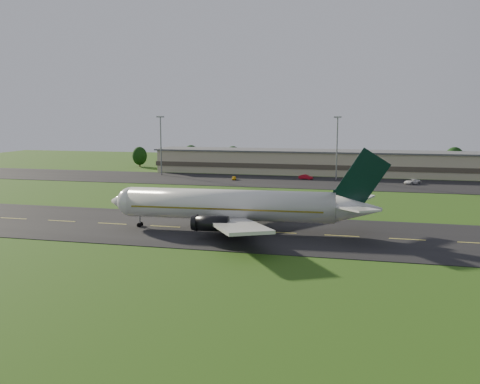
% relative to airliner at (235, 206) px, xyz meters
% --- Properties ---
extents(ground, '(360.00, 360.00, 0.00)m').
position_rel_airliner_xyz_m(ground, '(8.39, -0.05, -4.66)').
color(ground, '#294E13').
rests_on(ground, ground).
extents(taxiway, '(220.00, 30.00, 0.10)m').
position_rel_airliner_xyz_m(taxiway, '(8.39, -0.05, -4.61)').
color(taxiway, black).
rests_on(taxiway, ground).
extents(apron, '(260.00, 30.00, 0.10)m').
position_rel_airliner_xyz_m(apron, '(8.39, 71.95, -4.61)').
color(apron, black).
rests_on(apron, ground).
extents(airliner, '(51.30, 42.12, 15.57)m').
position_rel_airliner_xyz_m(airliner, '(0.00, 0.00, 0.00)').
color(airliner, silver).
rests_on(airliner, ground).
extents(terminal, '(145.00, 16.00, 8.40)m').
position_rel_airliner_xyz_m(terminal, '(14.79, 96.14, -0.67)').
color(terminal, '#C5B996').
rests_on(terminal, ground).
extents(light_mast_west, '(2.40, 1.20, 20.35)m').
position_rel_airliner_xyz_m(light_mast_west, '(-46.61, 79.95, 8.08)').
color(light_mast_west, gray).
rests_on(light_mast_west, ground).
extents(light_mast_centre, '(2.40, 1.20, 20.35)m').
position_rel_airliner_xyz_m(light_mast_centre, '(13.39, 79.95, 8.08)').
color(light_mast_centre, gray).
rests_on(light_mast_centre, ground).
extents(tree_line, '(193.53, 8.82, 9.68)m').
position_rel_airliner_xyz_m(tree_line, '(42.54, 105.57, 0.16)').
color(tree_line, black).
rests_on(tree_line, ground).
extents(service_vehicle_a, '(2.11, 3.65, 1.17)m').
position_rel_airliner_xyz_m(service_vehicle_a, '(-18.56, 72.23, -3.98)').
color(service_vehicle_a, '#E5B00D').
rests_on(service_vehicle_a, apron).
extents(service_vehicle_b, '(4.84, 2.58, 1.52)m').
position_rel_airliner_xyz_m(service_vehicle_b, '(3.79, 78.88, -3.80)').
color(service_vehicle_b, '#AA0B1B').
rests_on(service_vehicle_b, apron).
extents(service_vehicle_c, '(5.58, 5.67, 1.51)m').
position_rel_airliner_xyz_m(service_vehicle_c, '(36.42, 74.86, -3.80)').
color(service_vehicle_c, white).
rests_on(service_vehicle_c, apron).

